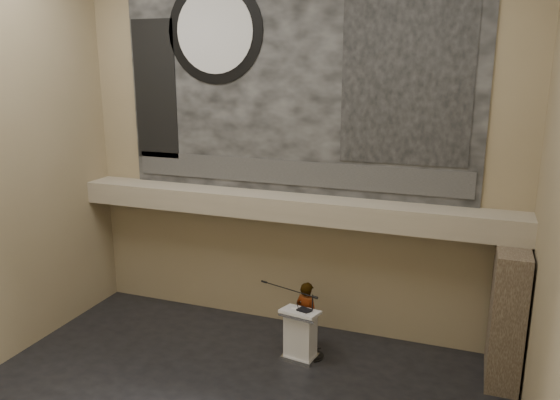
% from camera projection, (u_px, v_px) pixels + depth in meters
% --- Properties ---
extents(wall_back, '(10.00, 0.02, 8.50)m').
position_uv_depth(wall_back, '(292.00, 146.00, 12.04)').
color(wall_back, '#857554').
rests_on(wall_back, floor).
extents(soffit, '(10.00, 0.80, 0.50)m').
position_uv_depth(soffit, '(286.00, 207.00, 12.00)').
color(soffit, gray).
rests_on(soffit, wall_back).
extents(sprinkler_left, '(0.04, 0.04, 0.06)m').
position_uv_depth(sprinkler_left, '(220.00, 213.00, 12.55)').
color(sprinkler_left, '#B2893D').
rests_on(sprinkler_left, soffit).
extents(sprinkler_right, '(0.04, 0.04, 0.06)m').
position_uv_depth(sprinkler_right, '(371.00, 228.00, 11.39)').
color(sprinkler_right, '#B2893D').
rests_on(sprinkler_right, soffit).
extents(banner, '(8.00, 0.05, 5.00)m').
position_uv_depth(banner, '(292.00, 78.00, 11.65)').
color(banner, black).
rests_on(banner, wall_back).
extents(banner_text_strip, '(7.76, 0.02, 0.55)m').
position_uv_depth(banner_text_strip, '(291.00, 173.00, 12.12)').
color(banner_text_strip, '#303030').
rests_on(banner_text_strip, banner).
extents(banner_clock_rim, '(2.30, 0.02, 2.30)m').
position_uv_depth(banner_clock_rim, '(215.00, 31.00, 11.97)').
color(banner_clock_rim, black).
rests_on(banner_clock_rim, banner).
extents(banner_clock_face, '(1.84, 0.02, 1.84)m').
position_uv_depth(banner_clock_face, '(214.00, 31.00, 11.95)').
color(banner_clock_face, silver).
rests_on(banner_clock_face, banner).
extents(banner_building_print, '(2.60, 0.02, 3.60)m').
position_uv_depth(banner_building_print, '(406.00, 75.00, 10.79)').
color(banner_building_print, black).
rests_on(banner_building_print, banner).
extents(banner_brick_print, '(1.10, 0.02, 3.20)m').
position_uv_depth(banner_brick_print, '(155.00, 90.00, 12.83)').
color(banner_brick_print, black).
rests_on(banner_brick_print, banner).
extents(stone_pier, '(0.60, 1.40, 2.70)m').
position_uv_depth(stone_pier, '(507.00, 315.00, 10.43)').
color(stone_pier, '#403427').
rests_on(stone_pier, floor).
extents(lectern, '(0.83, 0.64, 1.14)m').
position_uv_depth(lectern, '(300.00, 334.00, 11.33)').
color(lectern, silver).
rests_on(lectern, floor).
extents(binder, '(0.32, 0.29, 0.04)m').
position_uv_depth(binder, '(304.00, 310.00, 11.15)').
color(binder, black).
rests_on(binder, lectern).
extents(papers, '(0.25, 0.30, 0.00)m').
position_uv_depth(papers, '(296.00, 310.00, 11.17)').
color(papers, silver).
rests_on(papers, lectern).
extents(speaker_person, '(0.65, 0.54, 1.53)m').
position_uv_depth(speaker_person, '(307.00, 316.00, 11.69)').
color(speaker_person, beige).
rests_on(speaker_person, floor).
extents(mic_stand, '(1.55, 0.66, 1.41)m').
position_uv_depth(mic_stand, '(310.00, 346.00, 11.51)').
color(mic_stand, black).
rests_on(mic_stand, floor).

